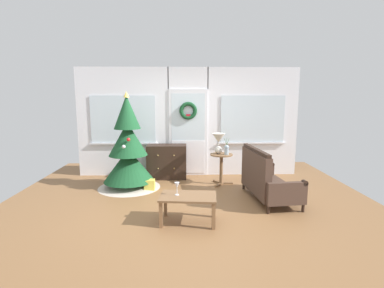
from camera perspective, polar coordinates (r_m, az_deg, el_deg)
name	(u,v)px	position (r m, az deg, el deg)	size (l,w,h in m)	color
ground_plane	(190,206)	(5.28, -0.39, -11.74)	(6.76, 6.76, 0.00)	brown
back_wall_with_door	(188,122)	(7.04, -0.74, 4.27)	(5.20, 0.19, 2.55)	white
christmas_tree	(128,153)	(6.24, -12.15, -1.71)	(1.28, 1.28, 1.98)	#4C331E
dresser_cabinet	(167,162)	(6.90, -4.86, -3.38)	(0.91, 0.46, 0.78)	black
settee_sofa	(265,180)	(5.62, 13.88, -6.69)	(0.85, 1.49, 0.96)	black
side_table	(221,163)	(6.40, 5.65, -3.62)	(0.50, 0.48, 0.67)	brown
table_lamp	(219,141)	(6.34, 5.13, 0.65)	(0.28, 0.28, 0.44)	silver
flower_vase	(227,149)	(6.29, 6.66, -0.99)	(0.11, 0.10, 0.35)	#99ADBC
coffee_table	(188,200)	(4.52, -0.74, -10.62)	(0.88, 0.60, 0.42)	brown
wine_glass	(177,186)	(4.48, -2.90, -8.04)	(0.08, 0.08, 0.20)	silver
gift_box	(150,185)	(6.14, -8.16, -7.76)	(0.21, 0.19, 0.21)	#D8C64C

